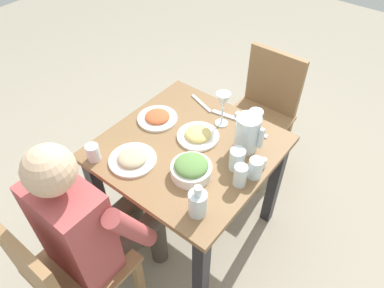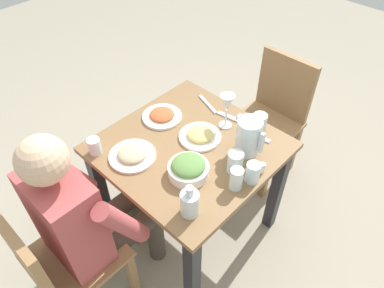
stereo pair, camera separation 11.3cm
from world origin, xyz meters
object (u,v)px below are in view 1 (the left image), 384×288
(salad_bowl, at_px, (191,168))
(salt_shaker, at_px, (263,163))
(diner_near, at_px, (94,223))
(water_glass_far_right, at_px, (237,159))
(chair_near, at_px, (64,273))
(plate_fries, at_px, (198,135))
(water_glass_near_left, at_px, (93,153))
(plate_beans, at_px, (132,159))
(dining_table, at_px, (189,163))
(chair_far, at_px, (263,108))
(water_glass_center, at_px, (255,168))
(water_glass_by_pitcher, at_px, (240,175))
(water_glass_far_left, at_px, (255,118))
(plate_rice_curry, at_px, (157,117))
(water_pitcher, at_px, (247,133))
(wine_glass, at_px, (223,103))
(oil_carafe, at_px, (198,204))

(salad_bowl, xyz_separation_m, salt_shaker, (0.24, 0.24, -0.01))
(diner_near, height_order, water_glass_far_right, diner_near)
(chair_near, distance_m, diner_near, 0.25)
(plate_fries, distance_m, water_glass_near_left, 0.53)
(water_glass_near_left, height_order, salt_shaker, water_glass_near_left)
(plate_beans, relative_size, salt_shaker, 4.25)
(dining_table, bearing_deg, plate_fries, 88.10)
(chair_far, height_order, diner_near, diner_near)
(plate_fries, distance_m, salt_shaker, 0.36)
(plate_beans, distance_m, water_glass_center, 0.58)
(chair_near, distance_m, water_glass_by_pitcher, 0.88)
(diner_near, bearing_deg, salad_bowl, 63.85)
(chair_far, distance_m, water_glass_far_left, 0.54)
(plate_rice_curry, bearing_deg, salt_shaker, 4.55)
(water_pitcher, relative_size, water_glass_center, 1.83)
(plate_beans, distance_m, salt_shaker, 0.62)
(salad_bowl, bearing_deg, chair_near, -108.41)
(water_glass_far_right, bearing_deg, water_pitcher, 104.55)
(plate_rice_curry, bearing_deg, plate_beans, -69.51)
(salt_shaker, bearing_deg, plate_fries, -176.01)
(chair_near, distance_m, water_pitcher, 1.04)
(chair_near, height_order, water_glass_near_left, chair_near)
(diner_near, distance_m, wine_glass, 0.85)
(water_pitcher, xyz_separation_m, water_glass_near_left, (-0.53, -0.52, -0.05))
(plate_fries, height_order, plate_beans, same)
(dining_table, relative_size, salt_shaker, 15.21)
(water_glass_far_left, xyz_separation_m, wine_glass, (-0.15, -0.10, 0.09))
(salad_bowl, xyz_separation_m, water_glass_center, (0.23, 0.17, 0.01))
(water_glass_far_left, relative_size, wine_glass, 0.49)
(diner_near, xyz_separation_m, salt_shaker, (0.45, 0.67, 0.12))
(plate_fries, xyz_separation_m, oil_carafe, (0.28, -0.37, 0.04))
(chair_near, distance_m, oil_carafe, 0.67)
(dining_table, bearing_deg, wine_glass, 82.09)
(water_pitcher, xyz_separation_m, water_glass_far_right, (0.04, -0.14, -0.04))
(salad_bowl, relative_size, wine_glass, 0.98)
(water_glass_by_pitcher, relative_size, wine_glass, 0.57)
(water_pitcher, height_order, water_glass_far_right, water_pitcher)
(plate_beans, bearing_deg, salad_bowl, 21.29)
(chair_near, distance_m, water_glass_far_right, 0.92)
(diner_near, relative_size, water_glass_center, 11.09)
(water_glass_near_left, bearing_deg, chair_far, 73.97)
(chair_far, relative_size, diner_near, 0.74)
(chair_far, relative_size, salad_bowl, 4.46)
(plate_beans, height_order, water_glass_center, water_glass_center)
(plate_beans, distance_m, oil_carafe, 0.43)
(diner_near, bearing_deg, plate_beans, 101.31)
(chair_near, relative_size, plate_beans, 3.72)
(salad_bowl, height_order, wine_glass, wine_glass)
(chair_far, xyz_separation_m, diner_near, (-0.10, -1.34, 0.15))
(water_glass_by_pitcher, bearing_deg, water_glass_center, 69.90)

